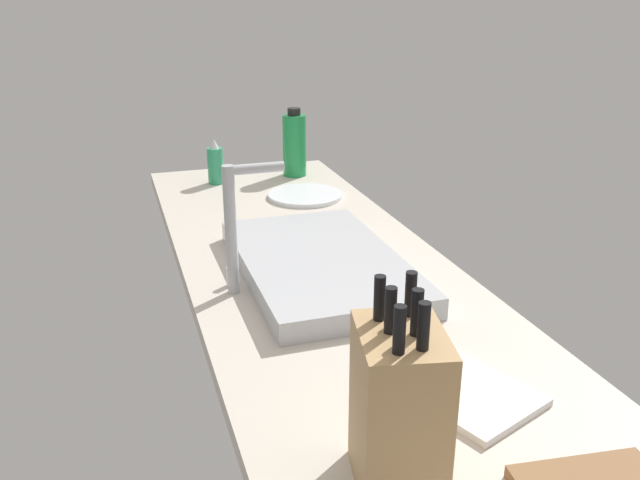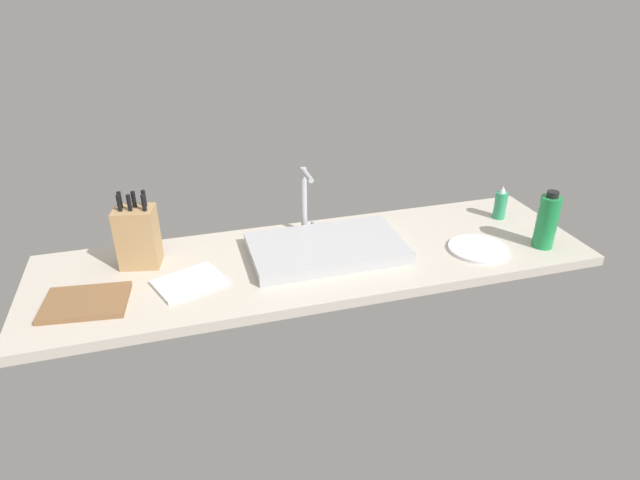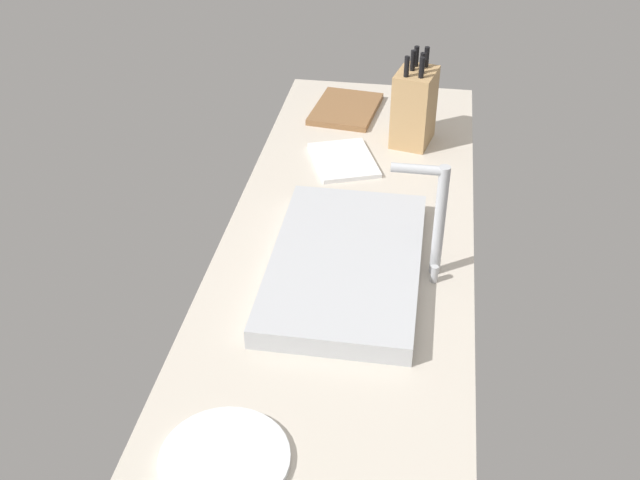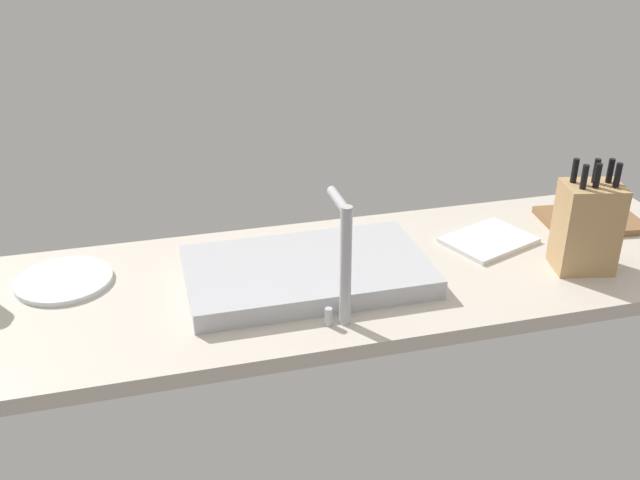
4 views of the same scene
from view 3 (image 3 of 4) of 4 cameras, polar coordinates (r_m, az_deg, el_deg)
countertop_slab at (r=174.22cm, az=1.68°, el=-2.04°), size 198.98×58.60×3.50cm
sink_basin at (r=168.58cm, az=1.92°, el=-1.79°), size 55.16×32.36×4.50cm
faucet at (r=163.00cm, az=8.51°, el=1.95°), size 5.50×12.14×26.51cm
knife_block at (r=219.02cm, az=7.00°, el=9.80°), size 15.05×12.63×26.92cm
cutting_board at (r=239.85cm, az=1.92°, el=9.70°), size 27.16×21.24×1.80cm
dinner_plate at (r=132.93cm, az=-7.10°, el=-15.80°), size 21.94×21.94×1.20cm
dish_towel at (r=211.51cm, az=1.76°, el=5.95°), size 25.68×22.49×1.20cm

